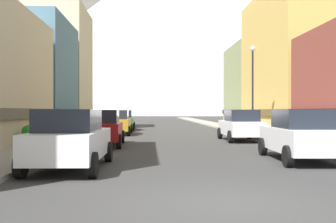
# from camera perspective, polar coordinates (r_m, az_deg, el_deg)

# --- Properties ---
(ground_plane) EXTENTS (400.00, 400.00, 0.00)m
(ground_plane) POSITION_cam_1_polar(r_m,az_deg,el_deg) (7.76, 8.39, -12.86)
(ground_plane) COLOR #343434
(sidewalk_left) EXTENTS (2.50, 100.00, 0.15)m
(sidewalk_left) POSITION_cam_1_polar(r_m,az_deg,el_deg) (42.73, -9.12, -2.10)
(sidewalk_left) COLOR gray
(sidewalk_left) RESTS_ON ground
(sidewalk_right) EXTENTS (2.50, 100.00, 0.15)m
(sidewalk_right) POSITION_cam_1_polar(r_m,az_deg,el_deg) (43.15, 7.62, -2.08)
(sidewalk_right) COLOR gray
(sidewalk_right) RESTS_ON ground
(storefront_left_2) EXTENTS (10.26, 8.24, 8.45)m
(storefront_left_2) POSITION_cam_1_polar(r_m,az_deg,el_deg) (31.97, -22.91, 4.31)
(storefront_left_2) COLOR slate
(storefront_left_2) RESTS_ON ground
(storefront_left_3) EXTENTS (9.74, 8.19, 11.47)m
(storefront_left_3) POSITION_cam_1_polar(r_m,az_deg,el_deg) (40.26, -18.25, 5.57)
(storefront_left_3) COLOR beige
(storefront_left_3) RESTS_ON ground
(storefront_right_2) EXTENTS (8.52, 13.09, 11.40)m
(storefront_right_2) POSITION_cam_1_polar(r_m,az_deg,el_deg) (34.60, 19.66, 6.40)
(storefront_right_2) COLOR #D8B259
(storefront_right_2) RESTS_ON ground
(storefront_right_3) EXTENTS (8.44, 9.18, 8.83)m
(storefront_right_3) POSITION_cam_1_polar(r_m,az_deg,el_deg) (45.24, 14.09, 3.33)
(storefront_right_3) COLOR #8C9966
(storefront_right_3) RESTS_ON ground
(car_left_0) EXTENTS (2.14, 4.44, 1.78)m
(car_left_0) POSITION_cam_1_polar(r_m,az_deg,el_deg) (12.16, -13.84, -3.86)
(car_left_0) COLOR silver
(car_left_0) RESTS_ON ground
(car_left_1) EXTENTS (2.15, 4.44, 1.78)m
(car_left_1) POSITION_cam_1_polar(r_m,az_deg,el_deg) (19.82, -9.47, -2.31)
(car_left_1) COLOR #9E1111
(car_left_1) RESTS_ON ground
(car_left_2) EXTENTS (2.07, 4.41, 1.78)m
(car_left_2) POSITION_cam_1_polar(r_m,az_deg,el_deg) (28.80, -7.35, -1.54)
(car_left_2) COLOR #B28419
(car_left_2) RESTS_ON ground
(car_left_3) EXTENTS (2.10, 4.42, 1.78)m
(car_left_3) POSITION_cam_1_polar(r_m,az_deg,el_deg) (35.14, -6.50, -1.24)
(car_left_3) COLOR #265933
(car_left_3) RESTS_ON ground
(car_right_0) EXTENTS (2.25, 4.49, 1.78)m
(car_right_0) POSITION_cam_1_polar(r_m,az_deg,el_deg) (14.53, 18.54, -3.21)
(car_right_0) COLOR silver
(car_right_0) RESTS_ON ground
(car_right_1) EXTENTS (2.09, 4.41, 1.78)m
(car_right_1) POSITION_cam_1_polar(r_m,az_deg,el_deg) (23.22, 10.41, -1.95)
(car_right_1) COLOR silver
(car_right_1) RESTS_ON ground
(potted_plant_0) EXTENTS (0.53, 0.53, 0.82)m
(potted_plant_0) POSITION_cam_1_polar(r_m,az_deg,el_deg) (23.54, 18.40, -2.72)
(potted_plant_0) COLOR gray
(potted_plant_0) RESTS_ON sidewalk_right
(potted_plant_1) EXTENTS (0.57, 0.57, 0.82)m
(potted_plant_1) POSITION_cam_1_polar(r_m,az_deg,el_deg) (24.33, 17.68, -2.65)
(potted_plant_1) COLOR gray
(potted_plant_1) RESTS_ON sidewalk_right
(potted_plant_2) EXTENTS (0.65, 0.65, 0.94)m
(potted_plant_2) POSITION_cam_1_polar(r_m,az_deg,el_deg) (19.37, -19.33, -2.99)
(potted_plant_2) COLOR brown
(potted_plant_2) RESTS_ON sidewalk_left
(pedestrian_0) EXTENTS (0.36, 0.36, 1.69)m
(pedestrian_0) POSITION_cam_1_polar(r_m,az_deg,el_deg) (23.91, -14.25, -1.82)
(pedestrian_0) COLOR maroon
(pedestrian_0) RESTS_ON sidewalk_left
(pedestrian_1) EXTENTS (0.36, 0.36, 1.60)m
(pedestrian_1) POSITION_cam_1_polar(r_m,az_deg,el_deg) (17.41, -18.68, -2.71)
(pedestrian_1) COLOR brown
(pedestrian_1) RESTS_ON sidewalk_left
(streetlamp_right) EXTENTS (0.36, 0.36, 5.86)m
(streetlamp_right) POSITION_cam_1_polar(r_m,az_deg,el_deg) (26.87, 12.05, 4.92)
(streetlamp_right) COLOR black
(streetlamp_right) RESTS_ON sidewalk_right
(mountain_backdrop) EXTENTS (289.25, 289.25, 123.38)m
(mountain_backdrop) POSITION_cam_1_polar(r_m,az_deg,el_deg) (275.66, 3.65, 12.70)
(mountain_backdrop) COLOR silver
(mountain_backdrop) RESTS_ON ground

